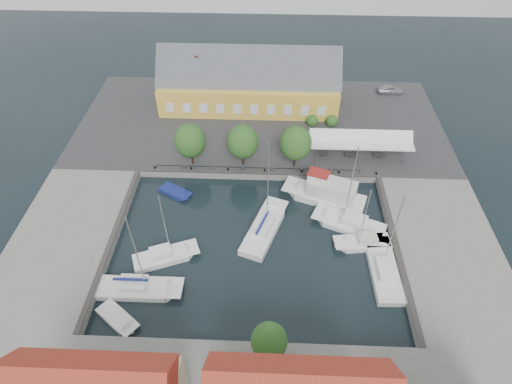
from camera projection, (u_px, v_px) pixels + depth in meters
ground at (254, 236)px, 50.90m from camera, size 140.00×140.00×0.00m
north_quay at (260, 123)px, 67.34m from camera, size 56.00×26.00×1.00m
west_quay at (65, 240)px, 49.74m from camera, size 12.00×24.00×1.00m
east_quay at (447, 252)px, 48.45m from camera, size 12.00×24.00×1.00m
quay_edge_fittings at (256, 201)px, 53.64m from camera, size 56.00×24.72×0.40m
warehouse at (245, 83)px, 68.64m from camera, size 28.56×14.00×9.55m
tent_canopy at (360, 141)px, 58.55m from camera, size 14.00×4.00×2.83m
quay_trees at (243, 142)px, 56.38m from camera, size 18.20×4.20×6.30m
car_silver at (390, 89)px, 72.60m from camera, size 4.35×1.92×1.46m
car_red at (244, 140)px, 62.07m from camera, size 2.69×4.42×1.37m
center_sailboat at (264, 230)px, 51.10m from camera, size 5.89×9.97×13.20m
trawler at (327, 194)px, 54.64m from camera, size 11.03×6.58×5.00m
east_boat_a at (350, 225)px, 51.81m from camera, size 9.22×6.16×12.47m
east_boat_b at (363, 244)px, 49.65m from camera, size 6.88×2.95×9.38m
east_boat_c at (384, 272)px, 46.71m from camera, size 3.07×9.19×11.51m
west_boat_c at (165, 257)px, 48.20m from camera, size 7.68×4.92×10.17m
west_boat_d at (139, 289)px, 45.09m from camera, size 9.07×2.80×11.96m
launch_sw at (118, 319)px, 42.74m from camera, size 5.03×4.45×0.98m
launch_nw at (175, 193)px, 56.24m from camera, size 4.74×3.76×0.88m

